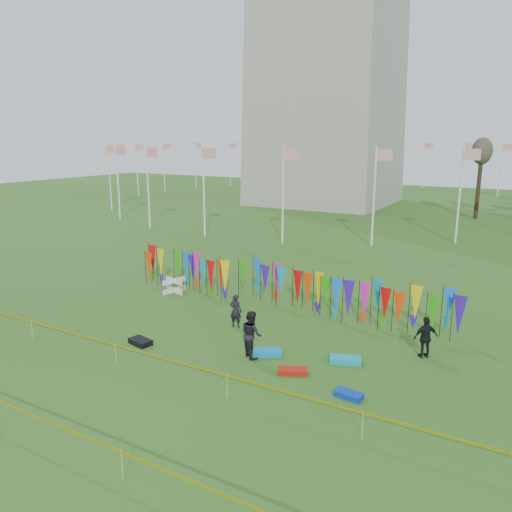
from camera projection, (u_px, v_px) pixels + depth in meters
The scene contains 14 objects.
ground at pixel (199, 349), 20.76m from camera, with size 160.00×160.00×0.00m, color #2D5618.
flagpole_ring at pixel (326, 173), 67.13m from camera, with size 57.40×56.16×8.00m.
banner_row at pixel (278, 283), 25.86m from camera, with size 18.64×0.64×2.13m.
caution_tape_near at pixel (149, 355), 18.37m from camera, with size 26.00×0.02×0.90m.
caution_tape_far at pixel (35, 417), 14.28m from camera, with size 26.00×0.02×0.90m.
box_kite at pixel (174, 285), 28.25m from camera, with size 0.79×0.79×0.87m.
person_left at pixel (236, 311), 23.08m from camera, with size 0.57×0.42×1.58m, color black.
person_mid at pixel (251, 334), 19.90m from camera, with size 0.93×0.58×1.92m, color black.
person_right at pixel (426, 337), 19.84m from camera, with size 1.00×0.57×1.71m, color black.
kite_bag_turquoise at pixel (267, 352), 20.20m from camera, with size 1.16×0.58×0.23m, color #0D8CD1.
kite_bag_blue at pixel (349, 395), 16.91m from camera, with size 0.93×0.49×0.20m, color #0A36B0.
kite_bag_red at pixel (293, 371), 18.61m from camera, with size 1.09×0.50×0.20m, color #B51B0C.
kite_bag_black at pixel (140, 342), 21.27m from camera, with size 1.00×0.58×0.23m, color black.
kite_bag_teal at pixel (345, 360), 19.52m from camera, with size 1.21×0.58×0.23m, color #0DA4C1.
Camera 1 is at (11.67, -15.56, 8.58)m, focal length 35.00 mm.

